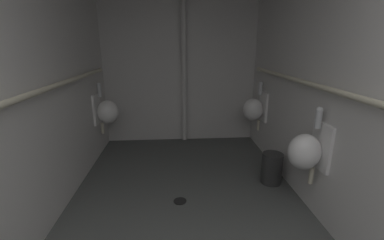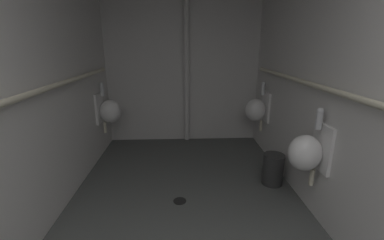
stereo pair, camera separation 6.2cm
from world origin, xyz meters
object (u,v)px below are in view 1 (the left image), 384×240
at_px(floor_drain, 180,201).
at_px(waste_bin, 272,168).
at_px(urinal_left_mid, 106,111).
at_px(urinal_right_far, 255,109).
at_px(standpipe_back_wall, 184,61).
at_px(urinal_right_mid, 307,151).

bearing_deg(floor_drain, waste_bin, 16.00).
height_order(urinal_left_mid, waste_bin, urinal_left_mid).
distance_m(urinal_left_mid, urinal_right_far, 2.21).
distance_m(standpipe_back_wall, floor_drain, 2.26).
distance_m(urinal_right_mid, urinal_right_far, 1.59).
xyz_separation_m(standpipe_back_wall, floor_drain, (-0.13, -1.80, -1.36)).
relative_size(urinal_left_mid, urinal_right_mid, 1.00).
xyz_separation_m(urinal_right_far, floor_drain, (-1.17, -1.30, -0.67)).
height_order(urinal_right_mid, waste_bin, urinal_right_mid).
height_order(urinal_right_far, floor_drain, urinal_right_far).
height_order(urinal_left_mid, floor_drain, urinal_left_mid).
relative_size(floor_drain, waste_bin, 0.37).
height_order(standpipe_back_wall, waste_bin, standpipe_back_wall).
bearing_deg(urinal_left_mid, urinal_right_mid, -36.05).
relative_size(urinal_left_mid, standpipe_back_wall, 0.28).
relative_size(urinal_left_mid, floor_drain, 5.39).
bearing_deg(urinal_right_far, waste_bin, -93.35).
xyz_separation_m(urinal_right_far, standpipe_back_wall, (-1.05, 0.51, 0.69)).
relative_size(urinal_right_far, waste_bin, 2.01).
xyz_separation_m(urinal_left_mid, urinal_right_mid, (2.21, -1.61, 0.00)).
distance_m(urinal_left_mid, floor_drain, 1.81).
height_order(urinal_left_mid, urinal_right_mid, same).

